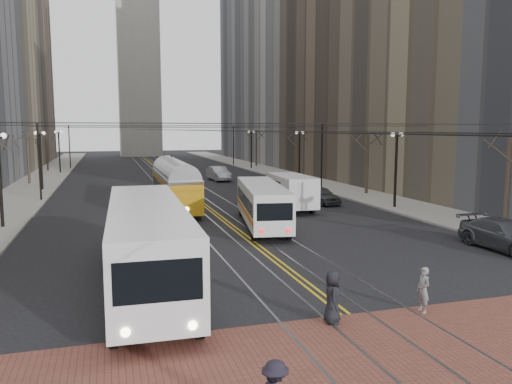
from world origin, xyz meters
TOP-DOWN VIEW (x-y plane):
  - ground at (0.00, 0.00)m, footprint 260.00×260.00m
  - sidewalk_left at (-15.00, 45.00)m, footprint 5.00×140.00m
  - sidewalk_right at (15.00, 45.00)m, footprint 5.00×140.00m
  - crosswalk_band at (0.00, -4.00)m, footprint 25.00×6.00m
  - streetcar_rails at (0.00, 45.00)m, footprint 4.80×130.00m
  - centre_lines at (0.00, 45.00)m, footprint 0.42×130.00m
  - building_right_mid at (25.50, 46.00)m, footprint 16.00×20.00m
  - building_right_midfar at (27.50, 66.00)m, footprint 20.00×20.00m
  - building_right_far at (25.50, 86.00)m, footprint 16.00×20.00m
  - lamp_posts at (-0.00, 28.75)m, footprint 27.60×57.20m
  - street_trees at (0.00, 35.25)m, footprint 31.68×53.28m
  - trolley_wires at (0.00, 34.83)m, footprint 25.96×120.00m
  - transit_bus at (-6.03, 3.92)m, footprint 3.08×13.08m
  - streetcar at (-2.50, 23.03)m, footprint 2.40×12.53m
  - rear_bus at (1.80, 14.14)m, footprint 3.94×10.50m
  - cargo_van at (5.84, 19.64)m, footprint 2.55×6.07m
  - sedan_grey at (9.27, 22.00)m, footprint 2.26×4.43m
  - sedan_silver at (5.21, 42.46)m, footprint 2.20×5.21m
  - sedan_parked at (11.80, 4.75)m, footprint 2.29×5.35m
  - pedestrian_a at (-0.74, -1.50)m, footprint 0.77×0.95m
  - pedestrian_b at (2.58, -1.50)m, footprint 0.38×0.57m

SIDE VIEW (x-z plane):
  - ground at x=0.00m, z-range 0.00..0.00m
  - streetcar_rails at x=0.00m, z-range 0.00..0.01m
  - crosswalk_band at x=0.00m, z-range 0.00..0.01m
  - centre_lines at x=0.00m, z-range 0.01..0.01m
  - sidewalk_left at x=-15.00m, z-range 0.00..0.15m
  - sidewalk_right at x=15.00m, z-range 0.00..0.15m
  - sedan_grey at x=9.27m, z-range 0.00..1.45m
  - sedan_parked at x=11.80m, z-range 0.00..1.54m
  - pedestrian_b at x=2.58m, z-range 0.01..1.54m
  - sedan_silver at x=5.21m, z-range 0.00..1.67m
  - pedestrian_a at x=-0.74m, z-range 0.01..1.69m
  - cargo_van at x=5.84m, z-range 0.00..2.64m
  - rear_bus at x=1.80m, z-range 0.00..2.68m
  - streetcar at x=-2.50m, z-range 0.00..2.95m
  - transit_bus at x=-6.03m, z-range 0.00..3.25m
  - street_trees at x=0.00m, z-range 0.00..5.60m
  - lamp_posts at x=0.00m, z-range 0.00..5.60m
  - trolley_wires at x=0.00m, z-range 0.47..7.07m
  - building_right_mid at x=25.50m, z-range 0.00..34.00m
  - building_right_far at x=25.50m, z-range 0.00..40.00m
  - building_right_midfar at x=27.50m, z-range 0.00..52.00m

